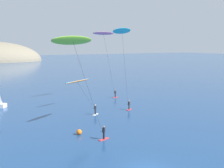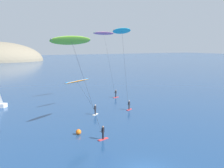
{
  "view_description": "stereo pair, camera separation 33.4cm",
  "coord_description": "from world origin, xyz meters",
  "px_view_note": "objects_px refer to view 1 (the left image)",
  "views": [
    {
      "loc": [
        -15.12,
        -19.35,
        11.38
      ],
      "look_at": [
        8.41,
        20.98,
        4.89
      ],
      "focal_mm": 45.0,
      "sensor_mm": 36.0,
      "label": 1
    },
    {
      "loc": [
        -14.83,
        -19.52,
        11.38
      ],
      "look_at": [
        8.41,
        20.98,
        4.89
      ],
      "focal_mm": 45.0,
      "sensor_mm": 36.0,
      "label": 2
    }
  ],
  "objects_px": {
    "kitesurfer_cyan": "(123,37)",
    "marker_buoy": "(79,132)",
    "kitesurfer_orange": "(79,84)",
    "kitesurfer_pink": "(104,38)",
    "kitesurfer_lime": "(76,49)"
  },
  "relations": [
    {
      "from": "kitesurfer_cyan",
      "to": "marker_buoy",
      "type": "xyz_separation_m",
      "value": [
        -11.21,
        -7.42,
        -12.35
      ]
    },
    {
      "from": "kitesurfer_orange",
      "to": "marker_buoy",
      "type": "relative_size",
      "value": 11.12
    },
    {
      "from": "kitesurfer_pink",
      "to": "marker_buoy",
      "type": "relative_size",
      "value": 20.14
    },
    {
      "from": "kitesurfer_orange",
      "to": "kitesurfer_pink",
      "type": "distance_m",
      "value": 18.6
    },
    {
      "from": "kitesurfer_cyan",
      "to": "marker_buoy",
      "type": "distance_m",
      "value": 18.26
    },
    {
      "from": "kitesurfer_orange",
      "to": "kitesurfer_pink",
      "type": "bearing_deg",
      "value": 48.6
    },
    {
      "from": "kitesurfer_pink",
      "to": "kitesurfer_cyan",
      "type": "xyz_separation_m",
      "value": [
        -2.76,
        -11.23,
        -0.01
      ]
    },
    {
      "from": "kitesurfer_orange",
      "to": "kitesurfer_cyan",
      "type": "bearing_deg",
      "value": 11.04
    },
    {
      "from": "kitesurfer_orange",
      "to": "kitesurfer_lime",
      "type": "xyz_separation_m",
      "value": [
        -5.17,
        -11.17,
        5.33
      ]
    },
    {
      "from": "kitesurfer_pink",
      "to": "kitesurfer_cyan",
      "type": "distance_m",
      "value": 11.56
    },
    {
      "from": "kitesurfer_lime",
      "to": "kitesurfer_cyan",
      "type": "height_order",
      "value": "kitesurfer_cyan"
    },
    {
      "from": "kitesurfer_orange",
      "to": "kitesurfer_pink",
      "type": "xyz_separation_m",
      "value": [
        11.38,
        12.91,
        7.04
      ]
    },
    {
      "from": "kitesurfer_lime",
      "to": "kitesurfer_pink",
      "type": "distance_m",
      "value": 29.27
    },
    {
      "from": "kitesurfer_orange",
      "to": "kitesurfer_lime",
      "type": "height_order",
      "value": "kitesurfer_lime"
    },
    {
      "from": "kitesurfer_orange",
      "to": "marker_buoy",
      "type": "bearing_deg",
      "value": -114.3
    }
  ]
}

